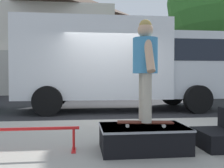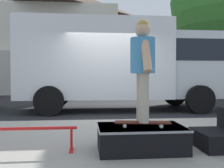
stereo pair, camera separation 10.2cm
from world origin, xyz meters
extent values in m
plane|color=black|center=(0.00, 0.00, 0.00)|extent=(140.00, 140.00, 0.00)
cube|color=gray|center=(0.00, -3.00, 0.06)|extent=(50.00, 5.00, 0.12)
cube|color=black|center=(0.14, -3.17, 0.30)|extent=(1.21, 0.77, 0.35)
cube|color=gray|center=(0.14, -3.17, 0.46)|extent=(1.23, 0.79, 0.03)
cube|color=black|center=(1.22, -3.17, 0.25)|extent=(0.47, 0.70, 0.26)
cylinder|color=red|center=(-1.48, -3.08, 0.45)|extent=(1.42, 0.04, 0.04)
cylinder|color=red|center=(-0.85, -3.08, 0.28)|extent=(0.04, 0.04, 0.33)
cube|color=red|center=(-0.85, -3.08, 0.13)|extent=(0.06, 0.28, 0.01)
cube|color=#4C1E14|center=(0.15, -3.22, 0.53)|extent=(0.80, 0.31, 0.02)
cylinder|color=silver|center=(0.41, -3.17, 0.50)|extent=(0.06, 0.04, 0.05)
cylinder|color=silver|center=(0.39, -3.34, 0.50)|extent=(0.06, 0.04, 0.05)
cylinder|color=silver|center=(-0.08, -3.09, 0.50)|extent=(0.06, 0.04, 0.05)
cylinder|color=silver|center=(-0.11, -3.27, 0.50)|extent=(0.06, 0.04, 0.05)
cylinder|color=#B7AD99|center=(0.15, -3.13, 0.88)|extent=(0.14, 0.14, 0.68)
cylinder|color=#B7AD99|center=(0.15, -3.30, 0.88)|extent=(0.14, 0.14, 0.68)
cylinder|color=#3F8CBF|center=(0.15, -3.22, 1.47)|extent=(0.35, 0.35, 0.49)
cylinder|color=tan|center=(0.15, -3.00, 1.45)|extent=(0.11, 0.30, 0.47)
cylinder|color=tan|center=(0.15, -3.43, 1.45)|extent=(0.11, 0.30, 0.47)
sphere|color=tan|center=(0.15, -3.22, 1.82)|extent=(0.22, 0.22, 0.22)
sphere|color=tan|center=(0.15, -3.22, 1.88)|extent=(0.18, 0.18, 0.18)
cube|color=white|center=(-0.36, 2.20, 1.75)|extent=(5.00, 2.35, 2.60)
cube|color=silver|center=(3.09, 2.20, 1.55)|extent=(1.90, 2.16, 2.20)
cube|color=black|center=(3.09, 2.20, 2.03)|extent=(1.92, 2.19, 0.70)
cylinder|color=black|center=(2.94, 3.38, 0.45)|extent=(0.90, 0.28, 0.90)
cylinder|color=black|center=(2.94, 1.03, 0.45)|extent=(0.90, 0.28, 0.90)
cylinder|color=black|center=(-1.75, 3.38, 0.45)|extent=(0.90, 0.28, 0.90)
cylinder|color=black|center=(-1.75, 1.03, 0.45)|extent=(0.90, 0.28, 0.90)
cylinder|color=brown|center=(6.84, 6.62, 1.68)|extent=(0.56, 0.56, 3.36)
sphere|color=#387A2D|center=(6.84, 6.62, 5.25)|extent=(5.80, 5.80, 5.80)
cube|color=beige|center=(-3.07, 13.93, 3.00)|extent=(9.00, 7.50, 6.00)
cube|color=#B2ADA3|center=(-3.07, 9.93, 1.40)|extent=(9.00, 0.50, 2.80)
pyramid|color=#473328|center=(-3.07, 13.93, 7.20)|extent=(9.54, 7.95, 2.40)
camera|label=1|loc=(-0.72, -6.73, 1.18)|focal=41.07mm
camera|label=2|loc=(-0.62, -6.74, 1.18)|focal=41.07mm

